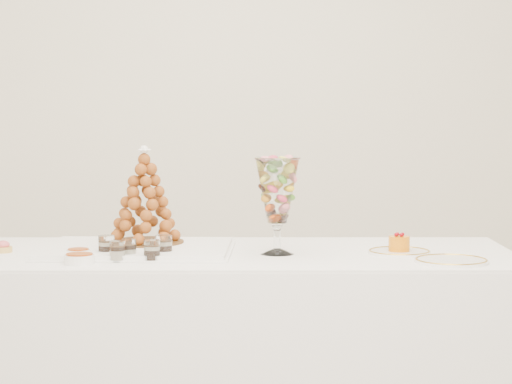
{
  "coord_description": "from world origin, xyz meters",
  "views": [
    {
      "loc": [
        -0.23,
        -3.26,
        1.27
      ],
      "look_at": [
        0.01,
        0.22,
        0.96
      ],
      "focal_mm": 70.0,
      "sensor_mm": 36.0,
      "label": 1
    }
  ],
  "objects": [
    {
      "name": "cake_plate",
      "position": [
        0.5,
        0.15,
        0.75
      ],
      "size": [
        0.22,
        0.22,
        0.01
      ],
      "primitive_type": "cylinder",
      "color": "white",
      "rests_on": "buffet_table"
    },
    {
      "name": "verrine_b",
      "position": [
        -0.43,
        0.07,
        0.78
      ],
      "size": [
        0.06,
        0.06,
        0.07
      ],
      "primitive_type": "cylinder",
      "rotation": [
        0.0,
        0.0,
        0.1
      ],
      "color": "white",
      "rests_on": "buffet_table"
    },
    {
      "name": "pink_tart",
      "position": [
        -0.88,
        0.27,
        0.77
      ],
      "size": [
        0.07,
        0.07,
        0.04
      ],
      "color": "tan",
      "rests_on": "buffet_table"
    },
    {
      "name": "spare_plate",
      "position": [
        0.63,
        -0.06,
        0.75
      ],
      "size": [
        0.24,
        0.24,
        0.01
      ],
      "primitive_type": "cylinder",
      "color": "white",
      "rests_on": "buffet_table"
    },
    {
      "name": "verrine_a",
      "position": [
        -0.51,
        0.13,
        0.79
      ],
      "size": [
        0.07,
        0.07,
        0.07
      ],
      "primitive_type": "cylinder",
      "rotation": [
        0.0,
        0.0,
        0.34
      ],
      "color": "white",
      "rests_on": "buffet_table"
    },
    {
      "name": "verrine_d",
      "position": [
        -0.47,
        0.03,
        0.78
      ],
      "size": [
        0.07,
        0.07,
        0.07
      ],
      "primitive_type": "cylinder",
      "rotation": [
        0.0,
        0.0,
        0.3
      ],
      "color": "white",
      "rests_on": "buffet_table"
    },
    {
      "name": "croquembouche",
      "position": [
        -0.39,
        0.33,
        0.94
      ],
      "size": [
        0.28,
        0.28,
        0.35
      ],
      "rotation": [
        0.0,
        0.0,
        0.24
      ],
      "color": "brown",
      "rests_on": "lace_tray"
    },
    {
      "name": "verrine_e",
      "position": [
        -0.35,
        0.02,
        0.79
      ],
      "size": [
        0.06,
        0.06,
        0.07
      ],
      "primitive_type": "cylinder",
      "rotation": [
        0.0,
        0.0,
        0.07
      ],
      "color": "white",
      "rests_on": "buffet_table"
    },
    {
      "name": "mousse_cake",
      "position": [
        0.5,
        0.14,
        0.79
      ],
      "size": [
        0.07,
        0.07,
        0.06
      ],
      "color": "orange",
      "rests_on": "cake_plate"
    },
    {
      "name": "macaron_vase",
      "position": [
        0.08,
        0.17,
        0.97
      ],
      "size": [
        0.15,
        0.15,
        0.33
      ],
      "color": "white",
      "rests_on": "buffet_table"
    },
    {
      "name": "lace_tray",
      "position": [
        -0.41,
        0.26,
        0.76
      ],
      "size": [
        0.69,
        0.55,
        0.02
      ],
      "primitive_type": "cube",
      "rotation": [
        0.0,
        0.0,
        -0.1
      ],
      "color": "white",
      "rests_on": "buffet_table"
    },
    {
      "name": "ramekin_back",
      "position": [
        -0.61,
        0.15,
        0.76
      ],
      "size": [
        0.08,
        0.08,
        0.02
      ],
      "primitive_type": "cylinder",
      "color": "white",
      "rests_on": "buffet_table"
    },
    {
      "name": "ramekin_front",
      "position": [
        -0.59,
        -0.01,
        0.76
      ],
      "size": [
        0.1,
        0.1,
        0.03
      ],
      "primitive_type": "cylinder",
      "color": "white",
      "rests_on": "buffet_table"
    },
    {
      "name": "verrine_c",
      "position": [
        -0.31,
        0.12,
        0.79
      ],
      "size": [
        0.06,
        0.06,
        0.08
      ],
      "primitive_type": "cylinder",
      "rotation": [
        0.0,
        0.0,
        0.04
      ],
      "color": "white",
      "rests_on": "buffet_table"
    },
    {
      "name": "buffet_table",
      "position": [
        -0.06,
        0.22,
        0.37
      ],
      "size": [
        2.02,
        0.92,
        0.75
      ],
      "rotation": [
        0.0,
        0.0,
        -0.07
      ],
      "color": "white",
      "rests_on": "ground"
    }
  ]
}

